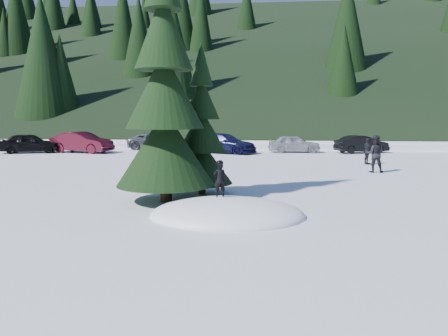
# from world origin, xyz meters

# --- Properties ---
(ground) EXTENTS (200.00, 200.00, 0.00)m
(ground) POSITION_xyz_m (0.00, 0.00, 0.00)
(ground) COLOR white
(ground) RESTS_ON ground
(snow_mound) EXTENTS (4.48, 3.52, 0.96)m
(snow_mound) POSITION_xyz_m (0.00, 0.00, 0.00)
(snow_mound) COLOR white
(snow_mound) RESTS_ON ground
(forest_hillside) EXTENTS (200.00, 60.00, 25.00)m
(forest_hillside) POSITION_xyz_m (0.00, 54.00, 12.50)
(forest_hillside) COLOR black
(forest_hillside) RESTS_ON ground
(spruce_tall) EXTENTS (3.20, 3.20, 8.60)m
(spruce_tall) POSITION_xyz_m (-2.20, 1.80, 3.32)
(spruce_tall) COLOR black
(spruce_tall) RESTS_ON ground
(spruce_short) EXTENTS (2.20, 2.20, 5.37)m
(spruce_short) POSITION_xyz_m (-1.20, 3.20, 2.10)
(spruce_short) COLOR black
(spruce_short) RESTS_ON ground
(child_skier) EXTENTS (0.42, 0.33, 1.00)m
(child_skier) POSITION_xyz_m (-0.26, 0.36, 0.98)
(child_skier) COLOR black
(child_skier) RESTS_ON snow_mound
(adult_0) EXTENTS (0.95, 0.78, 1.83)m
(adult_0) POSITION_xyz_m (6.41, 9.75, 0.91)
(adult_0) COLOR black
(adult_0) RESTS_ON ground
(adult_1) EXTENTS (0.59, 0.95, 1.50)m
(adult_1) POSITION_xyz_m (6.83, 13.10, 0.75)
(adult_1) COLOR black
(adult_1) RESTS_ON ground
(car_0) EXTENTS (4.54, 2.92, 1.44)m
(car_0) POSITION_xyz_m (-16.05, 18.08, 0.72)
(car_0) COLOR black
(car_0) RESTS_ON ground
(car_1) EXTENTS (4.84, 2.57, 1.52)m
(car_1) POSITION_xyz_m (-12.35, 18.66, 0.76)
(car_1) COLOR #3D0B17
(car_1) RESTS_ON ground
(car_2) EXTENTS (4.96, 2.79, 1.31)m
(car_2) POSITION_xyz_m (-7.60, 22.15, 0.65)
(car_2) COLOR #54575D
(car_2) RESTS_ON ground
(car_3) EXTENTS (5.28, 3.70, 1.42)m
(car_3) POSITION_xyz_m (-1.93, 19.25, 0.71)
(car_3) COLOR black
(car_3) RESTS_ON ground
(car_4) EXTENTS (3.87, 1.69, 1.30)m
(car_4) POSITION_xyz_m (3.18, 20.29, 0.65)
(car_4) COLOR #95999D
(car_4) RESTS_ON ground
(car_5) EXTENTS (4.08, 2.56, 1.27)m
(car_5) POSITION_xyz_m (8.03, 20.29, 0.64)
(car_5) COLOR black
(car_5) RESTS_ON ground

